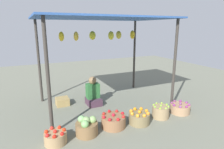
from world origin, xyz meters
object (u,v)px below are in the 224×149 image
at_px(basket_limes, 161,112).
at_px(basket_oranges, 139,118).
at_px(basket_red_tomatoes, 56,137).
at_px(basket_cabbages, 87,127).
at_px(wooden_crate_near_vendor, 62,101).
at_px(vendor_person, 93,94).
at_px(basket_red_apples, 113,121).
at_px(basket_purple_onions, 180,108).

bearing_deg(basket_limes, basket_oranges, -177.45).
xyz_separation_m(basket_red_tomatoes, basket_cabbages, (0.60, 0.03, 0.05)).
xyz_separation_m(basket_oranges, wooden_crate_near_vendor, (-1.33, 1.74, -0.03)).
distance_m(vendor_person, basket_red_apples, 1.35).
relative_size(vendor_person, basket_cabbages, 1.79).
bearing_deg(basket_oranges, basket_red_apples, 169.82).
distance_m(vendor_person, basket_purple_onions, 2.26).
distance_m(basket_cabbages, wooden_crate_near_vendor, 1.70).
bearing_deg(basket_oranges, basket_red_tomatoes, 179.68).
distance_m(basket_cabbages, basket_red_apples, 0.61).
distance_m(vendor_person, basket_red_tomatoes, 1.90).
bearing_deg(basket_cabbages, vendor_person, 65.54).
relative_size(basket_cabbages, basket_oranges, 0.94).
xyz_separation_m(basket_red_tomatoes, wooden_crate_near_vendor, (0.46, 1.73, -0.01)).
relative_size(basket_red_tomatoes, wooden_crate_near_vendor, 1.22).
relative_size(basket_red_tomatoes, basket_limes, 1.04).
height_order(basket_red_tomatoes, basket_cabbages, basket_cabbages).
relative_size(basket_limes, wooden_crate_near_vendor, 1.17).
height_order(basket_oranges, basket_limes, basket_limes).
bearing_deg(basket_oranges, basket_limes, 2.55).
distance_m(basket_red_tomatoes, basket_limes, 2.39).
relative_size(basket_red_apples, basket_oranges, 1.12).
xyz_separation_m(vendor_person, basket_limes, (1.16, -1.41, -0.16)).
xyz_separation_m(basket_red_tomatoes, basket_red_apples, (1.21, 0.09, 0.01)).
bearing_deg(basket_oranges, wooden_crate_near_vendor, 127.36).
distance_m(vendor_person, basket_cabbages, 1.54).
bearing_deg(basket_limes, wooden_crate_near_vendor, 138.48).
bearing_deg(basket_red_tomatoes, basket_cabbages, 3.25).
bearing_deg(basket_limes, vendor_person, 129.37).
bearing_deg(basket_limes, basket_purple_onions, 0.59).
height_order(basket_cabbages, basket_red_apples, basket_cabbages).
bearing_deg(vendor_person, basket_red_tomatoes, -130.86).
relative_size(basket_oranges, basket_limes, 1.19).
bearing_deg(basket_cabbages, wooden_crate_near_vendor, 94.76).
xyz_separation_m(basket_cabbages, basket_oranges, (1.19, -0.04, -0.03)).
xyz_separation_m(basket_red_tomatoes, basket_limes, (2.39, 0.02, 0.03)).
bearing_deg(vendor_person, basket_cabbages, -114.46).
relative_size(basket_red_tomatoes, basket_oranges, 0.88).
bearing_deg(basket_cabbages, basket_red_tomatoes, -176.75).
xyz_separation_m(basket_cabbages, wooden_crate_near_vendor, (-0.14, 1.70, -0.06)).
height_order(basket_limes, wooden_crate_near_vendor, basket_limes).
bearing_deg(basket_red_apples, basket_purple_onions, -2.26).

